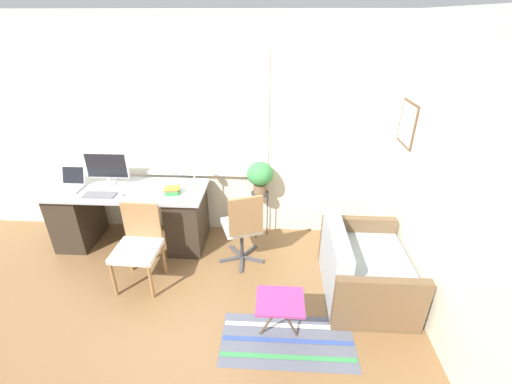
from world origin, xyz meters
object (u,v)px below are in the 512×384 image
Objects in this scene: book_stack at (172,190)px; plant_stand at (260,199)px; desk_chair_wooden at (138,244)px; office_chair_swivel at (243,226)px; couch_loveseat at (362,270)px; keyboard at (100,195)px; laptop at (70,184)px; potted_plant at (260,175)px; folding_stool at (280,304)px; desk_lamp at (194,169)px; monitor at (107,167)px; mouse at (123,194)px.

book_stack is 0.30× the size of plant_stand.
office_chair_swivel reaches higher than desk_chair_wooden.
keyboard is at bearing 79.65° from couch_loveseat.
laptop is 2.30m from potted_plant.
folding_stool is (0.25, -1.63, -0.49)m from potted_plant.
book_stack is 0.45× the size of folding_stool.
book_stack is at bearing -161.72° from potted_plant.
book_stack is (-0.24, -0.13, -0.22)m from desk_lamp.
folding_stool is (0.42, -1.03, -0.12)m from office_chair_swivel.
laptop is at bearing -160.99° from monitor.
couch_loveseat is (2.98, -0.86, -0.73)m from monitor.
couch_loveseat is (3.40, -0.72, -0.56)m from laptop.
keyboard is 0.38× the size of office_chair_swivel.
laptop is at bearing -173.10° from plant_stand.
desk_lamp reaches higher than laptop.
monitor is 0.46m from mouse.
plant_stand is (0.17, 0.59, 0.04)m from office_chair_swivel.
desk_chair_wooden is 2.38m from couch_loveseat.
laptop is 0.27× the size of couch_loveseat.
potted_plant reaches higher than desk_chair_wooden.
book_stack is (0.56, 0.10, 0.02)m from mouse.
mouse is at bearing -46.59° from monitor.
office_chair_swivel is at bearing -32.53° from desk_lamp.
mouse is (0.28, -0.30, -0.21)m from monitor.
potted_plant is at bearing 39.32° from desk_chair_wooden.
desk_lamp is 1.87m from folding_stool.
keyboard reaches higher than couch_loveseat.
keyboard is at bearing -22.26° from laptop.
monitor is at bearing 73.83° from couch_loveseat.
desk_chair_wooden is 2.16× the size of potted_plant.
plant_stand is at bearing -125.99° from office_chair_swivel.
office_chair_swivel is (1.41, -0.16, -0.28)m from mouse.
folding_stool is at bearing -45.59° from book_stack.
couch_loveseat is (1.29, -0.40, -0.24)m from office_chair_swivel.
book_stack reaches higher than folding_stool.
laptop reaches higher than couch_loveseat.
monitor is 0.59× the size of desk_chair_wooden.
laptop reaches higher than desk_chair_wooden.
potted_plant reaches higher than book_stack.
keyboard is 0.27m from mouse.
folding_stool is (1.02, -1.42, -0.65)m from desk_lamp.
office_chair_swivel is (0.61, -0.39, -0.53)m from desk_lamp.
book_stack is at bearing 71.28° from desk_chair_wooden.
couch_loveseat is at bearing 0.92° from desk_chair_wooden.
office_chair_swivel is at bearing -4.74° from keyboard.
monitor is 8.54× the size of mouse.
book_stack is at bearing -37.24° from office_chair_swivel.
plant_stand is 1.48× the size of folding_stool.
desk_lamp reaches higher than keyboard.
keyboard is 0.83m from book_stack.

